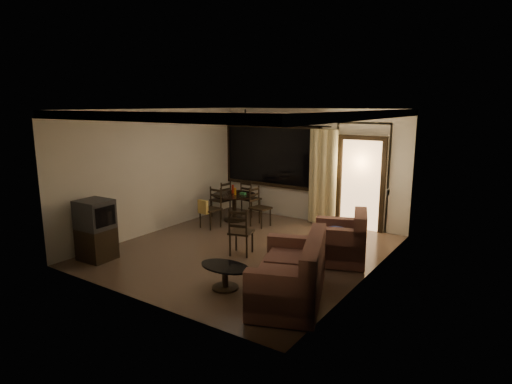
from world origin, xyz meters
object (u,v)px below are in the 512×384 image
Objects in this scene: dining_chair_east at (260,215)px; dining_chair_south at (210,215)px; dining_table at (234,200)px; sofa at (293,276)px; side_chair at (241,240)px; dining_chair_west at (221,206)px; tv_cabinet at (96,230)px; armchair at (343,242)px; coffee_table at (225,273)px; dining_chair_north at (250,205)px.

dining_chair_east is 1.20m from dining_chair_south.
dining_table is 0.54× the size of sofa.
dining_chair_west is at bearing -60.17° from side_chair.
sofa is 2.18m from side_chair.
dining_chair_west is 0.82× the size of tv_cabinet.
armchair is (3.52, -0.39, 0.09)m from dining_chair_south.
sofa reaches higher than dining_chair_east.
dining_chair_west is at bearing 88.52° from dining_chair_east.
tv_cabinet is 1.32× the size of coffee_table.
dining_chair_west is at bearing 170.40° from dining_table.
armchair is at bearing -19.91° from dining_table.
dining_chair_south is at bearing 153.52° from armchair.
side_chair is at bearing 36.52° from tv_cabinet.
tv_cabinet is (-0.41, -2.84, 0.27)m from dining_chair_south.
dining_chair_south is 2.03m from side_chair.
dining_table is at bearing 79.49° from tv_cabinet.
dining_chair_east is 0.82× the size of tv_cabinet.
dining_chair_south is (-0.92, -0.77, 0.02)m from dining_chair_east.
dining_chair_north is (-0.75, 0.68, 0.00)m from dining_chair_east.
dining_chair_south is at bearing 126.19° from sofa.
sofa is (3.36, -3.75, 0.10)m from dining_chair_north.
dining_chair_south is 2.88m from tv_cabinet.
dining_chair_west is at bearing 87.11° from tv_cabinet.
dining_chair_north is at bearing 89.28° from dining_chair_south.
dining_chair_east is at bearing 45.70° from dining_chair_south.
dining_chair_south is 0.82× the size of tv_cabinet.
side_chair is at bearing 126.85° from dining_chair_north.
sofa reaches higher than dining_chair_west.
dining_chair_north is (0.57, 0.52, 0.00)m from dining_chair_west.
dining_chair_south is 0.99× the size of side_chair.
tv_cabinet is 0.57× the size of sofa.
sofa is (3.53, -2.29, 0.08)m from dining_chair_south.
dining_chair_east is at bearing 114.48° from coffee_table.
coffee_table is 1.60m from side_chair.
dining_chair_west and dining_chair_east have the same top height.
dining_chair_north is at bearing 137.91° from dining_chair_west.
side_chair is (2.12, 1.73, -0.29)m from tv_cabinet.
dining_chair_west is 4.14m from armchair.
tv_cabinet is (-1.33, -3.60, 0.30)m from dining_chair_east.
dining_chair_east is (1.32, -0.17, 0.00)m from dining_chair_west.
dining_chair_east is at bearing 66.96° from tv_cabinet.
dining_table is at bearing 89.91° from dining_chair_east.
side_chair is at bearing -50.44° from dining_table.
dining_table is at bearing 86.20° from dining_chair_west.
dining_chair_north is at bearing -75.07° from side_chair.
tv_cabinet is at bearing -173.85° from coffee_table.
tv_cabinet reaches higher than dining_chair_north.
tv_cabinet is at bearing 167.05° from sofa.
dining_chair_north reaches higher than dining_table.
dining_table is at bearing 89.87° from dining_chair_south.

